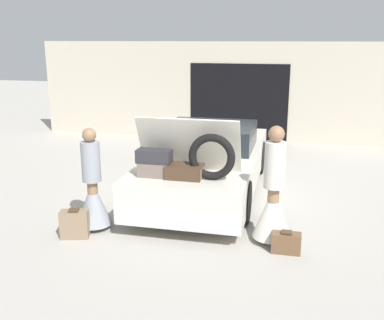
# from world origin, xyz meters

# --- Properties ---
(ground_plane) EXTENTS (40.00, 40.00, 0.00)m
(ground_plane) POSITION_xyz_m (0.00, 0.00, 0.00)
(ground_plane) COLOR #ADA89E
(garage_wall_back) EXTENTS (12.00, 0.14, 2.80)m
(garage_wall_back) POSITION_xyz_m (0.00, 4.63, 1.39)
(garage_wall_back) COLOR beige
(garage_wall_back) RESTS_ON ground_plane
(car) EXTENTS (1.96, 4.80, 1.72)m
(car) POSITION_xyz_m (-0.00, -0.02, 0.59)
(car) COLOR silver
(car) RESTS_ON ground_plane
(person_left) EXTENTS (0.55, 0.55, 1.60)m
(person_left) POSITION_xyz_m (-1.37, -2.18, 0.58)
(person_left) COLOR #997051
(person_left) RESTS_ON ground_plane
(person_right) EXTENTS (0.57, 0.57, 1.73)m
(person_right) POSITION_xyz_m (1.37, -2.03, 0.62)
(person_right) COLOR #997051
(person_right) RESTS_ON ground_plane
(suitcase_beside_left_person) EXTENTS (0.45, 0.32, 0.45)m
(suitcase_beside_left_person) POSITION_xyz_m (-1.51, -2.55, 0.21)
(suitcase_beside_left_person) COLOR #8C7259
(suitcase_beside_left_person) RESTS_ON ground_plane
(suitcase_beside_right_person) EXTENTS (0.40, 0.20, 0.32)m
(suitcase_beside_right_person) POSITION_xyz_m (1.59, -2.34, 0.14)
(suitcase_beside_right_person) COLOR brown
(suitcase_beside_right_person) RESTS_ON ground_plane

